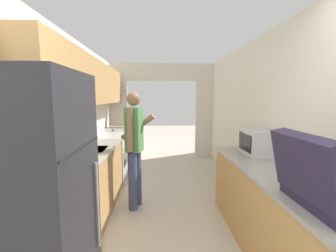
# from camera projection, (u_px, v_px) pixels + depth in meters

# --- Properties ---
(wall_left) EXTENTS (0.38, 7.59, 2.50)m
(wall_left) POSITION_uv_depth(u_px,v_px,m) (73.00, 104.00, 3.20)
(wall_left) COLOR silver
(wall_left) RESTS_ON ground_plane
(wall_right) EXTENTS (0.06, 7.59, 2.50)m
(wall_right) POSITION_uv_depth(u_px,v_px,m) (274.00, 126.00, 2.90)
(wall_right) COLOR silver
(wall_right) RESTS_ON ground_plane
(wall_far_with_doorway) EXTENTS (3.13, 0.06, 2.50)m
(wall_far_with_doorway) POSITION_uv_depth(u_px,v_px,m) (162.00, 103.00, 6.01)
(wall_far_with_doorway) COLOR silver
(wall_far_with_doorway) RESTS_ON ground_plane
(counter_left) EXTENTS (0.62, 3.93, 0.88)m
(counter_left) POSITION_uv_depth(u_px,v_px,m) (102.00, 167.00, 3.80)
(counter_left) COLOR #B2844C
(counter_left) RESTS_ON ground_plane
(counter_right) EXTENTS (0.62, 2.24, 0.88)m
(counter_right) POSITION_uv_depth(u_px,v_px,m) (273.00, 212.00, 2.30)
(counter_right) COLOR #B2844C
(counter_right) RESTS_ON ground_plane
(refrigerator) EXTENTS (0.78, 0.76, 1.78)m
(refrigerator) POSITION_uv_depth(u_px,v_px,m) (29.00, 204.00, 1.53)
(refrigerator) COLOR black
(refrigerator) RESTS_ON ground_plane
(range_oven) EXTENTS (0.66, 0.74, 1.02)m
(range_oven) POSITION_uv_depth(u_px,v_px,m) (110.00, 157.00, 4.43)
(range_oven) COLOR #B7B7BC
(range_oven) RESTS_ON ground_plane
(person) EXTENTS (0.54, 0.44, 1.69)m
(person) POSITION_uv_depth(u_px,v_px,m) (134.00, 147.00, 3.23)
(person) COLOR #384266
(person) RESTS_ON ground_plane
(suitcase) EXTENTS (0.53, 0.62, 0.50)m
(suitcase) POSITION_uv_depth(u_px,v_px,m) (325.00, 184.00, 1.48)
(suitcase) COLOR #231E38
(suitcase) RESTS_ON counter_right
(microwave) EXTENTS (0.34, 0.47, 0.32)m
(microwave) POSITION_uv_depth(u_px,v_px,m) (258.00, 142.00, 2.89)
(microwave) COLOR #B7B7BC
(microwave) RESTS_ON counter_right
(knife) EXTENTS (0.09, 0.31, 0.02)m
(knife) POSITION_uv_depth(u_px,v_px,m) (113.00, 130.00, 4.99)
(knife) COLOR #B7B7BC
(knife) RESTS_ON counter_left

